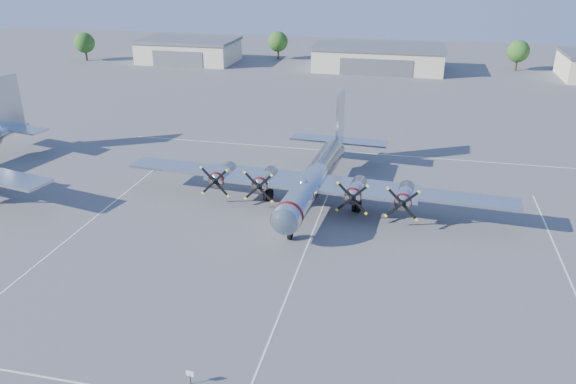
% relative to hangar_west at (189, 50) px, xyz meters
% --- Properties ---
extents(ground, '(260.00, 260.00, 0.00)m').
position_rel_hangar_west_xyz_m(ground, '(45.00, -81.96, -2.71)').
color(ground, '#545457').
rests_on(ground, ground).
extents(parking_lines, '(60.00, 50.08, 0.01)m').
position_rel_hangar_west_xyz_m(parking_lines, '(45.00, -83.71, -2.71)').
color(parking_lines, silver).
rests_on(parking_lines, ground).
extents(hangar_west, '(22.60, 14.60, 5.40)m').
position_rel_hangar_west_xyz_m(hangar_west, '(0.00, 0.00, 0.00)').
color(hangar_west, beige).
rests_on(hangar_west, ground).
extents(hangar_center, '(28.60, 14.60, 5.40)m').
position_rel_hangar_west_xyz_m(hangar_center, '(45.00, -0.00, -0.00)').
color(hangar_center, beige).
rests_on(hangar_center, ground).
extents(tree_far_west, '(4.80, 4.80, 6.64)m').
position_rel_hangar_west_xyz_m(tree_far_west, '(-25.00, -3.96, 1.51)').
color(tree_far_west, '#382619').
rests_on(tree_far_west, ground).
extents(tree_west, '(4.80, 4.80, 6.64)m').
position_rel_hangar_west_xyz_m(tree_west, '(20.00, 8.04, 1.51)').
color(tree_west, '#382619').
rests_on(tree_west, ground).
extents(tree_east, '(4.80, 4.80, 6.64)m').
position_rel_hangar_west_xyz_m(tree_east, '(75.00, 6.04, 1.51)').
color(tree_east, '#382619').
rests_on(tree_east, ground).
extents(main_bomber_b29, '(42.58, 30.66, 9.00)m').
position_rel_hangar_west_xyz_m(main_bomber_b29, '(43.89, -73.09, -2.71)').
color(main_bomber_b29, silver).
rests_on(main_bomber_b29, ground).
extents(info_placard, '(0.53, 0.09, 1.00)m').
position_rel_hangar_west_xyz_m(info_placard, '(41.29, -102.49, -2.01)').
color(info_placard, black).
rests_on(info_placard, ground).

